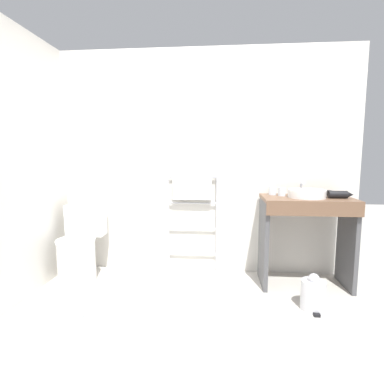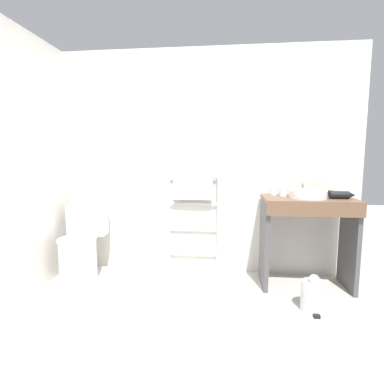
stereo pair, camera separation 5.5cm
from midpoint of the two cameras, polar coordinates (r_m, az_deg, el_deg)
The scene contains 13 objects.
ground_plane at distance 2.39m, azimuth -1.01°, elevation -25.51°, with size 12.00×12.00×0.00m, color beige.
wall_back at distance 3.29m, azimuth 1.36°, elevation 5.56°, with size 3.29×0.12×2.39m, color silver.
wall_side at distance 3.17m, azimuth -29.57°, elevation 4.56°, with size 0.12×1.83×2.39m, color silver.
toilet at distance 3.35m, azimuth -21.10°, elevation -10.04°, with size 0.40×0.53×0.76m.
towel_radiator at distance 3.22m, azimuth -0.45°, elevation -1.47°, with size 0.56×0.06×1.09m.
vanity_counter at distance 3.11m, azimuth 20.40°, elevation -6.41°, with size 0.84×0.51×0.88m.
sink_basin at distance 3.04m, azimuth 20.54°, elevation -0.24°, with size 0.35×0.35×0.08m.
faucet at distance 3.21m, azimuth 19.70°, elevation 1.05°, with size 0.02×0.10×0.14m.
cup_near_wall at distance 3.13m, azimuth 14.59°, elevation 0.21°, with size 0.08×0.08×0.08m.
cup_near_edge at distance 3.08m, azimuth 16.27°, elevation 0.05°, with size 0.07×0.07×0.08m.
hair_dryer at distance 3.12m, azimuth 25.67°, elevation -0.40°, with size 0.23×0.18×0.07m.
trash_bin at distance 2.81m, azimuth 21.54°, elevation -17.63°, with size 0.20×0.23×0.31m.
bath_mat at distance 2.93m, azimuth -24.90°, elevation -19.51°, with size 0.56×0.36×0.01m, color #B2BCCC.
Camera 1 is at (0.19, -2.00, 1.29)m, focal length 28.00 mm.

